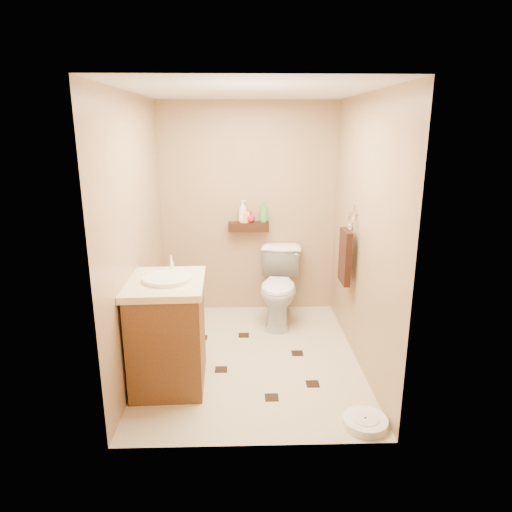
{
  "coord_description": "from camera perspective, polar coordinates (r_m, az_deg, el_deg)",
  "views": [
    {
      "loc": [
        -0.07,
        -3.92,
        2.12
      ],
      "look_at": [
        0.06,
        0.25,
        0.93
      ],
      "focal_mm": 32.0,
      "sensor_mm": 36.0,
      "label": 1
    }
  ],
  "objects": [
    {
      "name": "wall_left",
      "position": [
        4.13,
        -14.73,
        2.48
      ],
      "size": [
        0.04,
        2.5,
        2.4
      ],
      "primitive_type": "cube",
      "color": "#A67F5F",
      "rests_on": "ground"
    },
    {
      "name": "wall_front",
      "position": [
        2.82,
        -0.24,
        -3.18
      ],
      "size": [
        2.0,
        0.04,
        2.4
      ],
      "primitive_type": "cube",
      "color": "#A67F5F",
      "rests_on": "ground"
    },
    {
      "name": "wall_right",
      "position": [
        4.16,
        13.21,
        2.68
      ],
      "size": [
        0.04,
        2.5,
        2.4
      ],
      "primitive_type": "cube",
      "color": "#A67F5F",
      "rests_on": "ground"
    },
    {
      "name": "bathroom_scale",
      "position": [
        3.65,
        13.48,
        -19.52
      ],
      "size": [
        0.43,
        0.43,
        0.07
      ],
      "rotation": [
        0.0,
        0.0,
        -0.38
      ],
      "color": "white",
      "rests_on": "ground"
    },
    {
      "name": "toilet_paper",
      "position": [
        4.89,
        -11.91,
        -2.57
      ],
      "size": [
        0.12,
        0.11,
        0.12
      ],
      "color": "white",
      "rests_on": "wall_left"
    },
    {
      "name": "bottle_c",
      "position": [
        5.18,
        -0.7,
        4.94
      ],
      "size": [
        0.11,
        0.11,
        0.13
      ],
      "primitive_type": "imported",
      "rotation": [
        0.0,
        0.0,
        3.03
      ],
      "color": "red",
      "rests_on": "wall_shelf"
    },
    {
      "name": "bottle_a",
      "position": [
        5.17,
        -1.67,
        5.6
      ],
      "size": [
        0.13,
        0.13,
        0.25
      ],
      "primitive_type": "imported",
      "rotation": [
        0.0,
        0.0,
        2.0
      ],
      "color": "white",
      "rests_on": "wall_shelf"
    },
    {
      "name": "floor_accents",
      "position": [
        4.39,
        0.01,
        -12.94
      ],
      "size": [
        1.13,
        1.26,
        0.01
      ],
      "color": "black",
      "rests_on": "ground"
    },
    {
      "name": "bottle_b",
      "position": [
        5.18,
        -1.38,
        5.19
      ],
      "size": [
        0.11,
        0.11,
        0.18
      ],
      "primitive_type": "imported",
      "rotation": [
        0.0,
        0.0,
        5.12
      ],
      "color": "yellow",
      "rests_on": "wall_shelf"
    },
    {
      "name": "wall_back",
      "position": [
        5.25,
        -0.95,
        5.79
      ],
      "size": [
        2.0,
        0.04,
        2.4
      ],
      "primitive_type": "cube",
      "color": "#A67F5F",
      "rests_on": "ground"
    },
    {
      "name": "bottle_d",
      "position": [
        5.18,
        0.96,
        5.51
      ],
      "size": [
        0.11,
        0.11,
        0.23
      ],
      "primitive_type": "imported",
      "rotation": [
        0.0,
        0.0,
        1.24
      ],
      "color": "green",
      "rests_on": "wall_shelf"
    },
    {
      "name": "toilet_brush",
      "position": [
        5.25,
        -9.88,
        -6.13
      ],
      "size": [
        0.11,
        0.11,
        0.49
      ],
      "color": "#19655D",
      "rests_on": "ground"
    },
    {
      "name": "toilet",
      "position": [
        5.06,
        2.95,
        -3.9
      ],
      "size": [
        0.56,
        0.85,
        0.81
      ],
      "primitive_type": "imported",
      "rotation": [
        0.0,
        0.0,
        -0.13
      ],
      "color": "white",
      "rests_on": "ground"
    },
    {
      "name": "ground",
      "position": [
        4.45,
        -0.65,
        -12.54
      ],
      "size": [
        2.5,
        2.5,
        0.0
      ],
      "primitive_type": "plane",
      "color": "beige",
      "rests_on": "ground"
    },
    {
      "name": "towel_ring",
      "position": [
        4.44,
        11.12,
        0.23
      ],
      "size": [
        0.12,
        0.3,
        0.76
      ],
      "color": "silver",
      "rests_on": "wall_right"
    },
    {
      "name": "ceiling",
      "position": [
        3.93,
        -0.76,
        19.97
      ],
      "size": [
        2.0,
        2.5,
        0.02
      ],
      "primitive_type": "cube",
      "color": "silver",
      "rests_on": "wall_back"
    },
    {
      "name": "wall_shelf",
      "position": [
        5.2,
        -0.93,
        3.69
      ],
      "size": [
        0.46,
        0.14,
        0.1
      ],
      "primitive_type": "cube",
      "color": "#34170E",
      "rests_on": "wall_back"
    },
    {
      "name": "vanity",
      "position": [
        3.93,
        -10.94,
        -9.17
      ],
      "size": [
        0.65,
        0.78,
        1.07
      ],
      "rotation": [
        0.0,
        0.0,
        0.04
      ],
      "color": "brown",
      "rests_on": "ground"
    }
  ]
}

